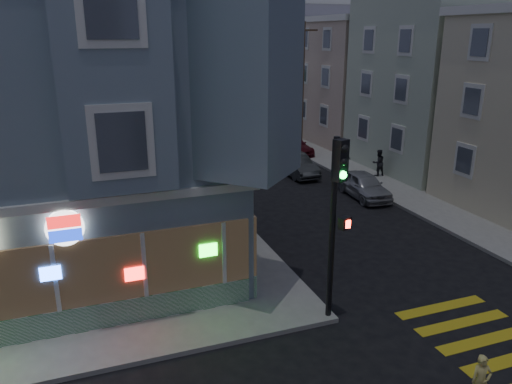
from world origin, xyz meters
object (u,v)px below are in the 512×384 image
parked_car_b (296,165)px  parked_car_d (266,131)px  traffic_signal (337,200)px  fire_hydrant (372,181)px  pedestrian_a (378,163)px  street_tree_near (273,88)px  pedestrian_b (343,160)px  utility_pole (302,84)px  running_child (481,381)px  street_tree_far (243,80)px  parked_car_a (364,185)px  parked_car_c (292,146)px

parked_car_b → parked_car_d: bearing=75.6°
traffic_signal → fire_hydrant: bearing=32.7°
pedestrian_a → street_tree_near: bearing=-87.1°
traffic_signal → fire_hydrant: traffic_signal is taller
fire_hydrant → pedestrian_a: bearing=49.8°
pedestrian_a → pedestrian_b: size_ratio=0.97×
street_tree_near → parked_car_b: (-3.60, -12.57, -3.27)m
parked_car_b → fire_hydrant: (2.70, -4.27, -0.13)m
utility_pole → street_tree_near: size_ratio=1.70×
street_tree_near → parked_car_d: bearing=-124.6°
parked_car_d → running_child: bearing=-103.4°
parked_car_d → pedestrian_a: bearing=-81.2°
parked_car_b → pedestrian_a: bearing=-30.2°
utility_pole → street_tree_far: utility_pole is taller
pedestrian_a → traffic_signal: bearing=51.8°
utility_pole → parked_car_d: bearing=108.8°
pedestrian_b → parked_car_b: size_ratio=0.41×
street_tree_near → pedestrian_b: (-0.90, -13.61, -2.96)m
parked_car_d → pedestrian_b: bearing=-88.5°
running_child → parked_car_b: (4.25, 19.63, 0.01)m
street_tree_far → parked_car_a: bearing=-94.4°
parked_car_a → parked_car_b: size_ratio=0.98×
street_tree_far → parked_car_d: size_ratio=0.98×
parked_car_d → parked_car_a: bearing=-93.3°
utility_pole → street_tree_near: (0.20, 6.00, -0.86)m
street_tree_far → parked_car_a: size_ratio=1.34×
parked_car_b → parked_car_c: 5.61m
utility_pole → parked_car_a: (-1.80, -11.77, -4.12)m
street_tree_near → street_tree_far: bearing=90.0°
pedestrian_b → traffic_signal: traffic_signal is taller
traffic_signal → pedestrian_b: bearing=39.6°
street_tree_far → traffic_signal: (-9.38, -35.84, -0.06)m
running_child → parked_car_c: running_child is taller
parked_car_c → parked_car_d: size_ratio=0.81×
pedestrian_a → parked_car_c: pedestrian_a is taller
street_tree_far → pedestrian_a: 23.04m
parked_car_c → fire_hydrant: size_ratio=6.04×
parked_car_c → pedestrian_a: bearing=-76.6°
pedestrian_b → parked_car_a: bearing=76.5°
utility_pole → fire_hydrant: bearing=-93.7°
pedestrian_b → parked_car_d: bearing=-85.8°
running_child → pedestrian_b: 19.85m
parked_car_b → parked_car_c: bearing=65.0°
utility_pole → parked_car_b: (-3.40, -6.57, -4.13)m
utility_pole → parked_car_d: utility_pole is taller
street_tree_near → pedestrian_b: 13.95m
parked_car_a → parked_car_d: size_ratio=0.73×
street_tree_far → parked_car_b: street_tree_far is taller
parked_car_c → street_tree_near: bearing=74.7°
street_tree_far → pedestrian_b: size_ratio=3.22×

